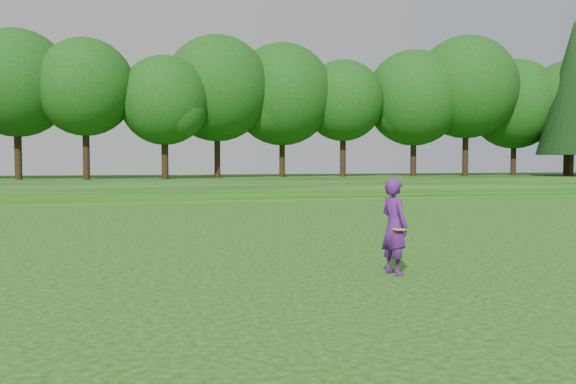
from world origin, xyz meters
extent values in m
plane|color=#0B3D0B|center=(0.00, 0.00, 0.00)|extent=(140.00, 140.00, 0.00)
cube|color=#0B3D0B|center=(0.00, 34.00, 0.30)|extent=(130.00, 30.00, 0.60)
cube|color=gray|center=(0.00, 20.00, 0.02)|extent=(130.00, 1.60, 0.04)
imported|color=#551A76|center=(2.35, -0.31, 0.87)|extent=(0.56, 0.72, 1.74)
cylinder|color=#C5E123|center=(2.38, -0.48, 0.84)|extent=(0.26, 0.26, 0.03)
camera|label=1|loc=(-2.23, -11.02, 2.09)|focal=40.00mm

